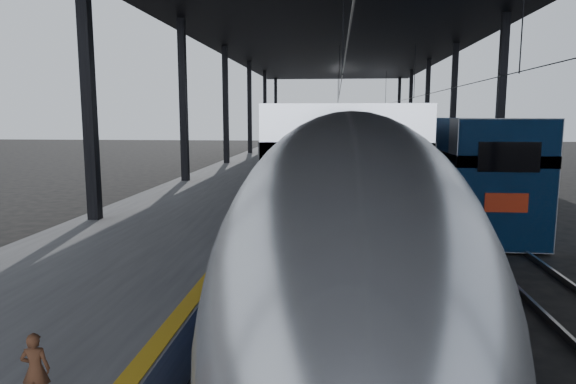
# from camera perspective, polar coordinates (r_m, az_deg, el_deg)

# --- Properties ---
(ground) EXTENTS (160.00, 160.00, 0.00)m
(ground) POSITION_cam_1_polar(r_m,az_deg,el_deg) (11.43, -4.38, -13.43)
(ground) COLOR black
(ground) RESTS_ON ground
(platform) EXTENTS (6.00, 80.00, 1.00)m
(platform) POSITION_cam_1_polar(r_m,az_deg,el_deg) (31.14, -4.59, 1.47)
(platform) COLOR #4C4C4F
(platform) RESTS_ON ground
(yellow_strip) EXTENTS (0.30, 80.00, 0.01)m
(yellow_strip) POSITION_cam_1_polar(r_m,az_deg,el_deg) (30.73, 0.55, 2.36)
(yellow_strip) COLOR #C99512
(yellow_strip) RESTS_ON platform
(rails) EXTENTS (6.52, 80.00, 0.16)m
(rails) POSITION_cam_1_polar(r_m,az_deg,el_deg) (30.86, 10.22, 0.52)
(rails) COLOR slate
(rails) RESTS_ON ground
(canopy) EXTENTS (18.00, 75.00, 9.47)m
(canopy) POSITION_cam_1_polar(r_m,az_deg,el_deg) (30.84, 5.63, 17.45)
(canopy) COLOR black
(canopy) RESTS_ON ground
(tgv_train) EXTENTS (3.12, 65.20, 4.47)m
(tgv_train) POSITION_cam_1_polar(r_m,az_deg,el_deg) (33.45, 5.60, 4.67)
(tgv_train) COLOR silver
(tgv_train) RESTS_ON ground
(second_train) EXTENTS (3.04, 56.05, 4.19)m
(second_train) POSITION_cam_1_polar(r_m,az_deg,el_deg) (43.55, 12.16, 5.43)
(second_train) COLOR navy
(second_train) RESTS_ON ground
(child) EXTENTS (0.35, 0.26, 0.87)m
(child) POSITION_cam_1_polar(r_m,az_deg,el_deg) (6.72, -26.25, -17.28)
(child) COLOR #462717
(child) RESTS_ON platform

